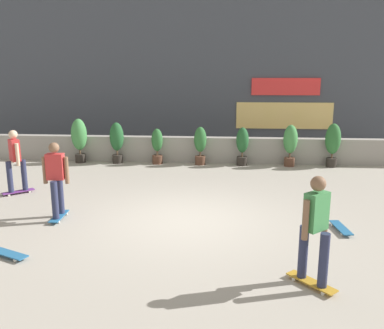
# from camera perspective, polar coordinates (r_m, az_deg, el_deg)

# --- Properties ---
(ground_plane) EXTENTS (48.00, 48.00, 0.00)m
(ground_plane) POSITION_cam_1_polar(r_m,az_deg,el_deg) (8.86, -0.80, -7.81)
(ground_plane) COLOR #A8A093
(planter_wall) EXTENTS (18.00, 0.40, 0.90)m
(planter_wall) POSITION_cam_1_polar(r_m,az_deg,el_deg) (14.53, 1.46, 2.12)
(planter_wall) COLOR gray
(planter_wall) RESTS_ON ground
(building_backdrop) EXTENTS (20.00, 2.08, 6.50)m
(building_backdrop) POSITION_cam_1_polar(r_m,az_deg,el_deg) (18.28, 2.26, 13.08)
(building_backdrop) COLOR #424751
(building_backdrop) RESTS_ON ground
(potted_plant_0) EXTENTS (0.55, 0.55, 1.57)m
(potted_plant_0) POSITION_cam_1_polar(r_m,az_deg,el_deg) (14.91, -15.65, 3.76)
(potted_plant_0) COLOR #2D2823
(potted_plant_0) RESTS_ON ground
(potted_plant_1) EXTENTS (0.49, 0.49, 1.45)m
(potted_plant_1) POSITION_cam_1_polar(r_m,az_deg,el_deg) (14.50, -10.58, 3.45)
(potted_plant_1) COLOR #2D2823
(potted_plant_1) RESTS_ON ground
(potted_plant_2) EXTENTS (0.39, 0.39, 1.25)m
(potted_plant_2) POSITION_cam_1_polar(r_m,az_deg,el_deg) (14.22, -4.94, 2.79)
(potted_plant_2) COLOR brown
(potted_plant_2) RESTS_ON ground
(potted_plant_3) EXTENTS (0.43, 0.43, 1.33)m
(potted_plant_3) POSITION_cam_1_polar(r_m,az_deg,el_deg) (14.04, 1.17, 2.98)
(potted_plant_3) COLOR brown
(potted_plant_3) RESTS_ON ground
(potted_plant_4) EXTENTS (0.43, 0.43, 1.32)m
(potted_plant_4) POSITION_cam_1_polar(r_m,az_deg,el_deg) (14.02, 7.12, 2.85)
(potted_plant_4) COLOR #2D2823
(potted_plant_4) RESTS_ON ground
(potted_plant_5) EXTENTS (0.48, 0.48, 1.43)m
(potted_plant_5) POSITION_cam_1_polar(r_m,az_deg,el_deg) (14.17, 13.71, 3.02)
(potted_plant_5) COLOR brown
(potted_plant_5) RESTS_ON ground
(potted_plant_6) EXTENTS (0.51, 0.51, 1.49)m
(potted_plant_6) POSITION_cam_1_polar(r_m,az_deg,el_deg) (14.46, 19.27, 3.03)
(potted_plant_6) COLOR #2D2823
(potted_plant_6) RESTS_ON ground
(skater_by_wall_right) EXTENTS (0.68, 0.73, 1.70)m
(skater_by_wall_right) POSITION_cam_1_polar(r_m,az_deg,el_deg) (6.15, 17.00, -8.40)
(skater_by_wall_right) COLOR #BF8C26
(skater_by_wall_right) RESTS_ON ground
(skater_mid_plaza) EXTENTS (0.72, 0.69, 1.70)m
(skater_mid_plaza) POSITION_cam_1_polar(r_m,az_deg,el_deg) (11.45, -23.67, 0.72)
(skater_mid_plaza) COLOR #72338C
(skater_mid_plaza) RESTS_ON ground
(skater_by_wall_left) EXTENTS (0.56, 0.81, 1.70)m
(skater_by_wall_left) POSITION_cam_1_polar(r_m,az_deg,el_deg) (9.10, -18.63, -1.72)
(skater_by_wall_left) COLOR #266699
(skater_by_wall_left) RESTS_ON ground
(skateboard_near_camera) EXTENTS (0.29, 0.82, 0.08)m
(skateboard_near_camera) POSITION_cam_1_polar(r_m,az_deg,el_deg) (8.79, 20.28, -8.37)
(skateboard_near_camera) COLOR #266699
(skateboard_near_camera) RESTS_ON ground
(skateboard_aside) EXTENTS (0.81, 0.50, 0.08)m
(skateboard_aside) POSITION_cam_1_polar(r_m,az_deg,el_deg) (7.82, -24.50, -11.38)
(skateboard_aside) COLOR #266699
(skateboard_aside) RESTS_ON ground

